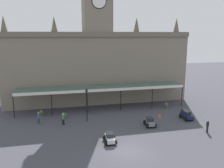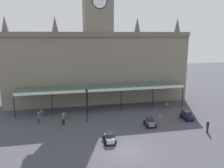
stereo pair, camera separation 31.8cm
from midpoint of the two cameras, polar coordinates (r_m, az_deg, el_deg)
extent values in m
plane|color=#404049|center=(26.38, 4.27, -15.86)|extent=(140.00, 140.00, 0.00)
cube|color=slate|center=(43.33, -3.15, 3.99)|extent=(32.54, 5.40, 12.66)
cube|color=#685F52|center=(40.11, -2.58, 11.86)|extent=(32.54, 0.30, 0.80)
cube|color=slate|center=(43.14, -3.31, 17.63)|extent=(4.80, 4.80, 7.89)
cylinder|color=white|center=(40.83, -2.75, 19.30)|extent=(2.20, 0.12, 2.20)
cylinder|color=black|center=(40.87, -2.76, 19.29)|extent=(2.46, 0.06, 2.46)
cone|color=#5B5448|center=(43.24, -24.24, 13.11)|extent=(1.10, 1.10, 2.60)
cone|color=#5B5448|center=(42.41, -13.38, 13.86)|extent=(1.10, 1.10, 2.60)
cone|color=#5B5448|center=(44.70, 6.32, 13.98)|extent=(1.10, 1.10, 2.60)
cone|color=#5B5448|center=(47.81, 15.65, 13.49)|extent=(1.10, 1.10, 2.60)
cube|color=#38564C|center=(39.02, -1.96, -0.65)|extent=(27.37, 3.20, 0.16)
cube|color=silver|center=(37.53, -1.51, -1.47)|extent=(27.37, 0.12, 0.44)
cylinder|color=black|center=(38.12, -22.27, -4.87)|extent=(0.14, 0.14, 3.72)
cylinder|color=black|center=(37.53, -13.99, -4.58)|extent=(0.14, 0.14, 3.72)
cylinder|color=black|center=(37.72, -5.64, -4.19)|extent=(0.14, 0.14, 3.72)
cylinder|color=black|center=(38.69, 2.45, -3.73)|extent=(0.14, 0.14, 3.72)
cylinder|color=black|center=(40.39, 9.99, -3.23)|extent=(0.14, 0.14, 3.72)
cylinder|color=black|center=(42.73, 16.81, -2.73)|extent=(0.14, 0.14, 3.72)
cube|color=slate|center=(33.03, 9.37, -9.12)|extent=(1.05, 2.12, 0.50)
cube|color=#1E232B|center=(32.91, 9.38, -8.34)|extent=(0.89, 1.17, 0.42)
sphere|color=black|center=(32.63, 10.45, -9.80)|extent=(0.64, 0.64, 0.64)
sphere|color=black|center=(32.38, 8.95, -9.92)|extent=(0.64, 0.64, 0.64)
sphere|color=black|center=(33.83, 9.76, -8.98)|extent=(0.64, 0.64, 0.64)
sphere|color=black|center=(33.59, 8.30, -9.08)|extent=(0.64, 0.64, 0.64)
cube|color=#19214C|center=(36.73, 17.78, -7.32)|extent=(0.91, 2.25, 0.55)
cube|color=#1E232B|center=(36.74, 17.68, -6.48)|extent=(0.84, 1.55, 0.45)
sphere|color=black|center=(36.40, 18.99, -7.95)|extent=(0.64, 0.64, 0.64)
sphere|color=black|center=(35.96, 17.74, -8.11)|extent=(0.64, 0.64, 0.64)
sphere|color=black|center=(37.65, 17.78, -7.21)|extent=(0.64, 0.64, 0.64)
sphere|color=black|center=(37.23, 16.56, -7.35)|extent=(0.64, 0.64, 0.64)
cube|color=#B2B5BA|center=(27.96, -0.33, -12.96)|extent=(0.99, 2.09, 0.50)
cube|color=#1E232B|center=(27.82, -0.34, -12.06)|extent=(0.86, 1.14, 0.42)
sphere|color=black|center=(27.51, 0.83, -13.86)|extent=(0.64, 0.64, 0.64)
sphere|color=black|center=(27.39, -1.04, -13.99)|extent=(0.64, 0.64, 0.64)
sphere|color=black|center=(28.71, 0.35, -12.70)|extent=(0.64, 0.64, 0.64)
sphere|color=black|center=(28.59, -1.43, -12.82)|extent=(0.64, 0.64, 0.64)
cylinder|color=black|center=(33.74, -11.51, -8.94)|extent=(0.17, 0.17, 0.82)
cylinder|color=black|center=(33.86, -11.20, -8.85)|extent=(0.17, 0.17, 0.82)
cylinder|color=#4C724C|center=(33.55, -11.41, -7.75)|extent=(0.34, 0.34, 0.62)
sphere|color=tan|center=(33.41, -11.44, -7.06)|extent=(0.23, 0.23, 0.23)
cylinder|color=#3F384C|center=(35.09, -17.09, -8.41)|extent=(0.17, 0.17, 0.82)
cylinder|color=#3F384C|center=(35.18, -16.77, -8.34)|extent=(0.17, 0.17, 0.82)
cylinder|color=#334C8C|center=(34.90, -17.00, -7.27)|extent=(0.34, 0.34, 0.62)
sphere|color=tan|center=(34.77, -17.04, -6.60)|extent=(0.23, 0.23, 0.23)
cylinder|color=black|center=(33.05, 22.29, -10.08)|extent=(0.17, 0.17, 0.82)
cylinder|color=black|center=(32.85, 22.15, -10.20)|extent=(0.17, 0.17, 0.82)
cylinder|color=black|center=(32.70, 22.32, -8.96)|extent=(0.34, 0.34, 0.62)
sphere|color=tan|center=(32.55, 22.38, -8.26)|extent=(0.23, 0.23, 0.23)
cylinder|color=black|center=(33.92, -5.80, -5.49)|extent=(0.13, 0.13, 4.35)
cube|color=black|center=(33.28, -5.88, -1.54)|extent=(0.30, 0.30, 0.44)
sphere|color=black|center=(33.22, -5.89, -1.08)|extent=(0.14, 0.14, 0.14)
cone|color=orange|center=(36.63, 11.66, -7.42)|extent=(0.40, 0.40, 0.62)
cylinder|color=#47423D|center=(36.08, -11.14, -7.87)|extent=(0.56, 0.56, 0.42)
sphere|color=#2C6A30|center=(35.93, -11.17, -7.20)|extent=(0.60, 0.60, 0.60)
cylinder|color=#47423D|center=(37.99, -16.32, -7.12)|extent=(0.56, 0.56, 0.42)
sphere|color=#38662C|center=(37.85, -16.36, -6.47)|extent=(0.60, 0.60, 0.60)
cylinder|color=#47423D|center=(41.33, 13.18, -5.40)|extent=(0.56, 0.56, 0.42)
sphere|color=#3B6A37|center=(41.20, 13.21, -4.80)|extent=(0.60, 0.60, 0.60)
camera|label=1|loc=(0.16, -89.71, 0.06)|focal=38.01mm
camera|label=2|loc=(0.16, 90.29, -0.06)|focal=38.01mm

